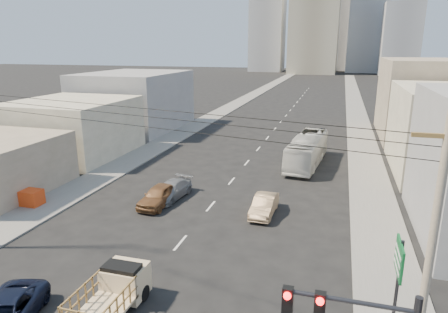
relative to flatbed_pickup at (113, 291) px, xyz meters
The scene contains 20 objects.
sidewalk_left 69.92m from the flatbed_pickup, 99.39° to the left, with size 3.50×180.00×0.12m, color slate.
sidewalk_right 70.03m from the flatbed_pickup, 80.06° to the left, with size 3.50×180.00×0.12m, color slate.
lane_dashes 51.99m from the flatbed_pickup, 89.63° to the left, with size 0.15×104.00×0.01m.
flatbed_pickup is the anchor object (origin of this frame).
city_bus 26.81m from the flatbed_pickup, 76.46° to the left, with size 2.53×10.81×3.01m, color beige.
sedan_brown 12.62m from the flatbed_pickup, 105.99° to the left, with size 1.79×4.45×1.51m, color brown.
sedan_tan 13.41m from the flatbed_pickup, 70.62° to the left, with size 1.44×4.13×1.36m, color #A3835F.
sedan_grey 14.09m from the flatbed_pickup, 102.95° to the left, with size 1.85×4.55×1.32m, color slate.
green_sign 11.81m from the flatbed_pickup, ahead, with size 0.18×1.60×5.00m.
utility_pole 12.69m from the flatbed_pickup, ahead, with size 1.80×0.24×10.00m.
overhead_wires 7.89m from the flatbed_pickup, 54.47° to the left, with size 23.01×5.02×0.72m.
crate_stack 15.69m from the flatbed_pickup, 143.80° to the left, with size 1.80×1.20×1.14m.
bldg_right_far 47.71m from the flatbed_pickup, 64.67° to the left, with size 12.00×16.00×10.00m, color gray.
bldg_left_mid 29.66m from the flatbed_pickup, 129.08° to the left, with size 11.00×12.00×6.00m, color #AEA68C.
bldg_left_far 42.63m from the flatbed_pickup, 116.77° to the left, with size 12.00×16.00×8.00m, color gray.
high_rise_tower 171.47m from the flatbed_pickup, 91.24° to the left, with size 20.00×20.00×60.00m, color gray.
midrise_ne 185.85m from the flatbed_pickup, 84.31° to the left, with size 16.00×16.00×40.00m, color #94969C.
midrise_nw 181.50m from the flatbed_pickup, 98.16° to the left, with size 15.00×15.00×34.00m, color #94969C.
midrise_back 200.17m from the flatbed_pickup, 88.18° to the left, with size 18.00×18.00×44.00m, color gray.
midrise_east 167.26m from the flatbed_pickup, 79.52° to the left, with size 14.00×14.00×28.00m, color #94969C.
Camera 1 is at (8.69, -12.41, 11.58)m, focal length 32.00 mm.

